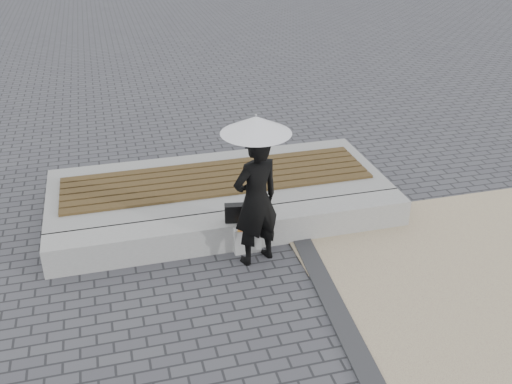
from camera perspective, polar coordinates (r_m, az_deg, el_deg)
ground at (r=6.89m, az=1.20°, el=-11.79°), size 80.00×80.00×0.00m
edging_band at (r=6.73m, az=8.73°, el=-13.09°), size 0.61×5.20×0.04m
seating_ledge at (r=8.04m, az=-1.97°, el=-3.68°), size 5.00×0.45×0.40m
timber_platform at (r=9.07m, az=-3.72°, el=0.12°), size 5.00×2.00×0.40m
timber_decking at (r=8.97m, az=-3.76°, el=1.37°), size 4.60×1.20×0.04m
woman at (r=7.34m, az=0.00°, el=-0.80°), size 0.75×0.61×1.77m
parasol at (r=6.92m, az=0.00°, el=6.50°), size 0.85×0.85×1.09m
handbag at (r=7.79m, az=-1.76°, el=-2.02°), size 0.37×0.18×0.25m
canvas_tote at (r=7.87m, az=-0.87°, el=-4.54°), size 0.36×0.16×0.38m
magazine at (r=7.72m, az=-0.79°, el=-3.51°), size 0.30×0.26×0.01m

